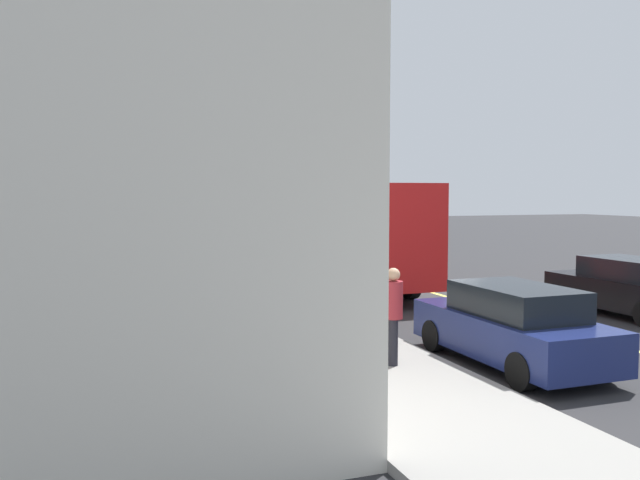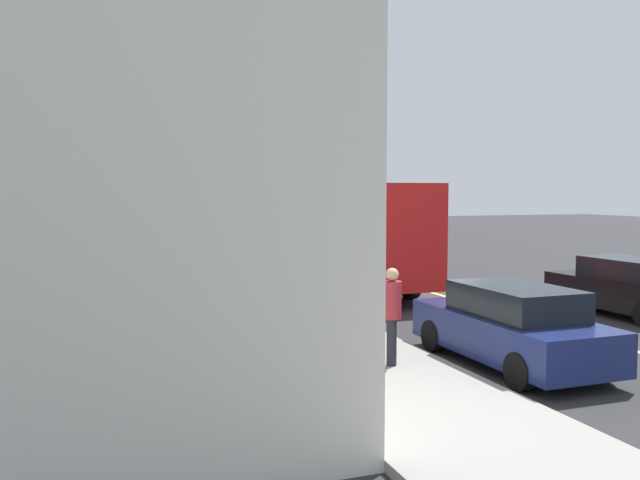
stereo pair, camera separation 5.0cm
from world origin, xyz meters
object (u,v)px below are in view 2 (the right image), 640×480
bus (335,229)px  car_yellow (253,246)px  car_navy (511,326)px  car_black (628,288)px  pedestrian_near_storefront (392,307)px  pedestrian_mid_block (326,277)px  traffic_light (275,215)px

bus → car_yellow: size_ratio=2.58×
car_yellow → car_navy: bearing=-179.9°
car_black → car_yellow: bearing=19.9°
pedestrian_near_storefront → bus: bearing=-15.9°
car_black → pedestrian_mid_block: (1.11, 8.07, 0.50)m
car_yellow → pedestrian_mid_block: pedestrian_mid_block is taller
traffic_light → car_black: traffic_light is taller
car_black → pedestrian_near_storefront: size_ratio=2.46×
car_navy → pedestrian_mid_block: pedestrian_mid_block is taller
car_black → pedestrian_mid_block: bearing=82.2°
bus → pedestrian_mid_block: bearing=157.3°
bus → traffic_light: (-1.43, 2.56, 0.55)m
bus → pedestrian_near_storefront: size_ratio=6.35×
car_yellow → pedestrian_near_storefront: 19.60m
car_yellow → car_navy: 19.70m
traffic_light → car_yellow: 10.37m
traffic_light → car_navy: bearing=-169.4°
pedestrian_near_storefront → pedestrian_mid_block: 4.03m
bus → pedestrian_mid_block: size_ratio=6.19×
car_navy → car_yellow: bearing=0.1°
car_black → pedestrian_mid_block: pedestrian_mid_block is taller
car_black → pedestrian_near_storefront: (-2.91, 8.31, 0.47)m
pedestrian_mid_block → car_navy: bearing=-153.7°
traffic_light → pedestrian_near_storefront: size_ratio=1.82×
pedestrian_near_storefront → pedestrian_mid_block: (4.02, -0.24, 0.03)m
bus → traffic_light: bus is taller
bus → car_black: bearing=-146.6°
bus → car_navy: bus is taller
car_yellow → pedestrian_mid_block: bearing=172.3°
car_yellow → pedestrian_mid_block: size_ratio=2.40×
bus → pedestrian_near_storefront: bearing=164.1°
bus → pedestrian_mid_block: bus is taller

